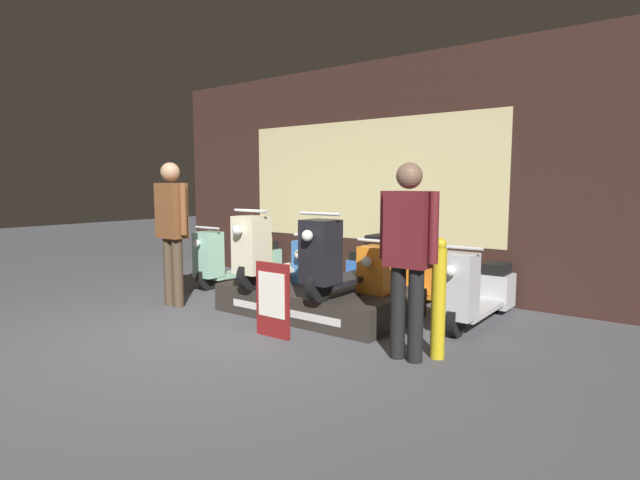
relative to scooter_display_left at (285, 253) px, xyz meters
name	(u,v)px	position (x,y,z in m)	size (l,w,h in m)	color
ground_plane	(198,336)	(0.08, -1.41, -0.67)	(30.00, 30.00, 0.00)	#4C4C51
shop_wall_back	(365,177)	(0.08, 1.67, 0.93)	(7.46, 0.09, 3.20)	#331E19
display_platform	(318,299)	(0.48, 0.03, -0.51)	(2.14, 1.26, 0.32)	#2D2823
scooter_display_left	(285,253)	(0.00, 0.00, 0.00)	(0.47, 1.66, 0.90)	black
scooter_display_right	(352,260)	(0.96, 0.00, 0.00)	(0.47, 1.66, 0.90)	black
scooter_backrow_0	(238,260)	(-1.55, 0.70, -0.32)	(0.47, 1.66, 0.90)	black
scooter_backrow_1	(284,266)	(-0.63, 0.70, -0.32)	(0.47, 1.66, 0.90)	black
scooter_backrow_2	(337,273)	(0.28, 0.70, -0.32)	(0.47, 1.66, 0.90)	black
scooter_backrow_3	(401,281)	(1.20, 0.70, -0.32)	(0.47, 1.66, 0.90)	black
scooter_backrow_4	(478,291)	(2.11, 0.70, -0.32)	(0.47, 1.66, 0.90)	black
person_left_browsing	(172,224)	(-1.15, -0.76, 0.35)	(0.54, 0.23, 1.75)	#473828
person_right_browsing	(408,248)	(2.02, -0.76, 0.29)	(0.53, 0.22, 1.67)	black
price_sign_board	(273,300)	(0.68, -0.97, -0.30)	(0.41, 0.04, 0.74)	maroon
street_bollard	(439,299)	(2.22, -0.56, -0.15)	(0.12, 0.12, 1.05)	gold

